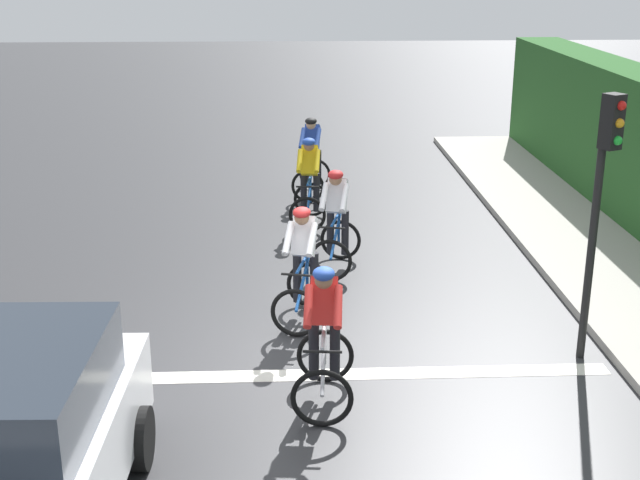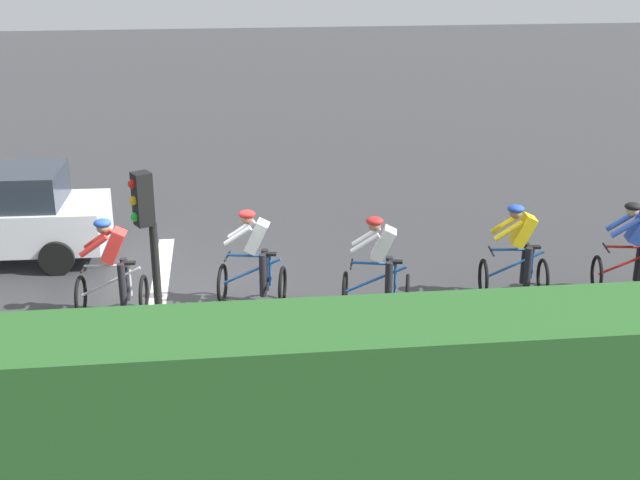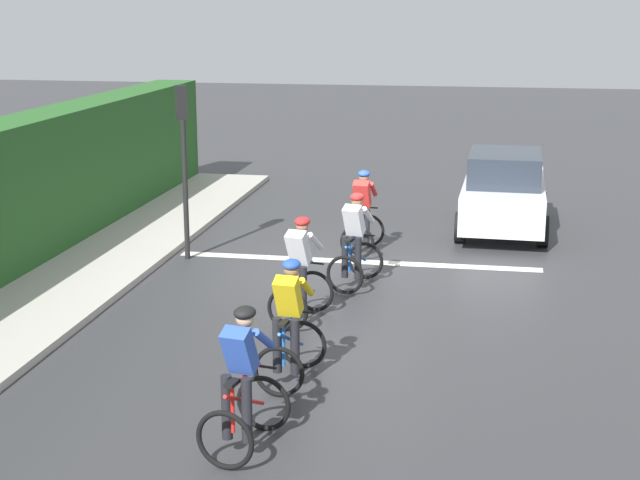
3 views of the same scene
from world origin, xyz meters
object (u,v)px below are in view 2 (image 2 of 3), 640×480
at_px(cyclist_second, 518,253).
at_px(traffic_light_near_crossing, 151,262).
at_px(cyclist_lead, 633,251).
at_px(cyclist_mid, 379,267).
at_px(cyclist_trailing, 112,270).
at_px(cyclist_fourth, 254,260).

xyz_separation_m(cyclist_second, traffic_light_near_crossing, (3.27, -5.78, 1.43)).
distance_m(cyclist_lead, cyclist_second, 1.99).
bearing_deg(cyclist_mid, cyclist_trailing, -95.37).
distance_m(cyclist_lead, cyclist_mid, 4.43).
bearing_deg(cyclist_trailing, cyclist_second, 89.53).
height_order(cyclist_lead, cyclist_trailing, same).
xyz_separation_m(cyclist_lead, cyclist_fourth, (-0.34, -6.42, 0.00)).
distance_m(cyclist_second, cyclist_mid, 2.46).
relative_size(cyclist_second, cyclist_fourth, 1.00).
relative_size(cyclist_mid, cyclist_trailing, 1.00).
bearing_deg(cyclist_trailing, cyclist_mid, 84.63).
height_order(cyclist_trailing, traffic_light_near_crossing, traffic_light_near_crossing).
xyz_separation_m(cyclist_second, cyclist_trailing, (-0.05, -6.72, 0.00)).
distance_m(cyclist_mid, cyclist_trailing, 4.30).
bearing_deg(cyclist_lead, cyclist_fourth, -92.99).
height_order(cyclist_mid, cyclist_fourth, same).
bearing_deg(cyclist_lead, cyclist_trailing, -91.09).
relative_size(cyclist_mid, cyclist_fourth, 1.00).
bearing_deg(cyclist_mid, cyclist_fourth, -105.97).
height_order(cyclist_fourth, traffic_light_near_crossing, traffic_light_near_crossing).
bearing_deg(cyclist_lead, traffic_light_near_crossing, -67.87).
relative_size(cyclist_lead, cyclist_fourth, 1.00).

